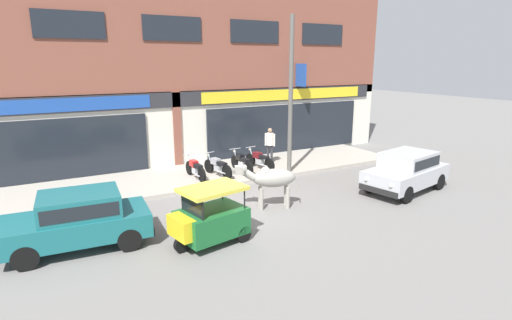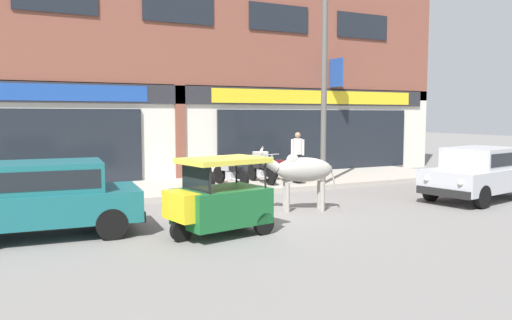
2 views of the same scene
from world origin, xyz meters
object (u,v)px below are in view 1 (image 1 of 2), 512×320
at_px(auto_rickshaw, 209,220).
at_px(cow, 271,179).
at_px(motorcycle_0, 195,169).
at_px(utility_pole, 291,97).
at_px(car_0, 407,170).
at_px(motorcycle_2, 242,162).
at_px(motorcycle_3, 260,160).
at_px(pedestrian, 270,142).
at_px(motorcycle_1, 218,166).
at_px(car_1, 78,218).

bearing_deg(auto_rickshaw, cow, 27.66).
bearing_deg(motorcycle_0, utility_pole, -14.83).
bearing_deg(auto_rickshaw, car_0, 4.05).
xyz_separation_m(auto_rickshaw, motorcycle_2, (3.70, 5.43, -0.13)).
height_order(cow, utility_pole, utility_pole).
relative_size(car_0, motorcycle_2, 2.10).
bearing_deg(motorcycle_3, auto_rickshaw, -130.03).
height_order(cow, pedestrian, pedestrian).
relative_size(car_0, motorcycle_0, 2.10).
bearing_deg(motorcycle_0, motorcycle_1, -6.61).
bearing_deg(utility_pole, motorcycle_1, 162.66).
bearing_deg(auto_rickshaw, utility_pole, 39.12).
distance_m(car_1, utility_pole, 9.28).
distance_m(motorcycle_1, pedestrian, 3.11).
relative_size(motorcycle_1, pedestrian, 1.12).
distance_m(motorcycle_0, utility_pole, 4.79).
bearing_deg(cow, motorcycle_3, 65.41).
distance_m(motorcycle_0, pedestrian, 3.97).
relative_size(cow, motorcycle_0, 1.14).
bearing_deg(motorcycle_2, auto_rickshaw, -124.23).
height_order(car_0, motorcycle_3, car_0).
height_order(car_0, motorcycle_0, car_0).
bearing_deg(car_0, motorcycle_0, 142.88).
bearing_deg(motorcycle_0, car_1, -138.84).
relative_size(cow, utility_pole, 0.33).
height_order(car_1, motorcycle_0, car_1).
height_order(motorcycle_1, pedestrian, pedestrian).
bearing_deg(car_0, utility_pole, 124.16).
bearing_deg(pedestrian, motorcycle_0, -169.62).
bearing_deg(car_0, auto_rickshaw, -175.95).
distance_m(motorcycle_1, utility_pole, 4.08).
height_order(motorcycle_3, utility_pole, utility_pole).
height_order(car_1, auto_rickshaw, auto_rickshaw).
xyz_separation_m(cow, utility_pole, (2.68, 2.97, 2.28)).
bearing_deg(car_1, auto_rickshaw, -24.36).
distance_m(motorcycle_0, motorcycle_3, 2.94).
bearing_deg(motorcycle_0, motorcycle_3, 0.47).
distance_m(cow, pedestrian, 5.43).
distance_m(motorcycle_0, motorcycle_1, 0.92).
relative_size(car_0, motorcycle_3, 2.12).
distance_m(motorcycle_1, motorcycle_2, 1.16).
relative_size(car_1, pedestrian, 2.31).
xyz_separation_m(car_0, motorcycle_3, (-3.45, 4.86, -0.28)).
xyz_separation_m(car_0, car_1, (-11.02, 0.79, 0.00)).
bearing_deg(car_1, motorcycle_1, 35.40).
xyz_separation_m(car_1, auto_rickshaw, (3.00, -1.36, -0.15)).
xyz_separation_m(motorcycle_0, motorcycle_3, (2.94, 0.02, 0.00)).
bearing_deg(motorcycle_3, cow, -114.59).
xyz_separation_m(car_1, motorcycle_0, (4.63, 4.05, -0.28)).
xyz_separation_m(car_1, motorcycle_2, (6.70, 4.07, -0.28)).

